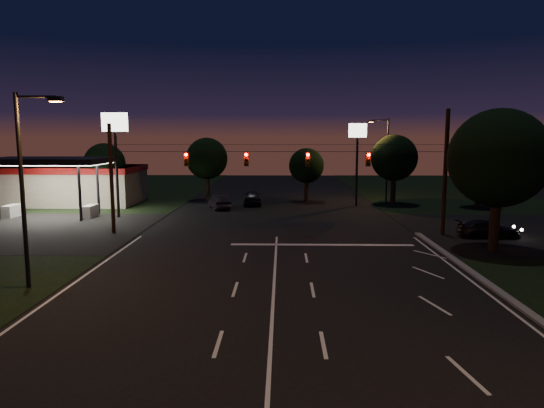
{
  "coord_description": "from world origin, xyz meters",
  "views": [
    {
      "loc": [
        0.38,
        -19.72,
        7.01
      ],
      "look_at": [
        -0.24,
        9.34,
        3.0
      ],
      "focal_mm": 32.0,
      "sensor_mm": 36.0,
      "label": 1
    }
  ],
  "objects_px": {
    "car_oncoming_b": "(219,202)",
    "utility_pole_right": "(442,235)",
    "tree_right_near": "(498,159)",
    "car_cross": "(489,229)",
    "car_oncoming_a": "(252,197)"
  },
  "relations": [
    {
      "from": "utility_pole_right",
      "to": "tree_right_near",
      "type": "xyz_separation_m",
      "value": [
        1.53,
        -4.83,
        5.68
      ]
    },
    {
      "from": "utility_pole_right",
      "to": "car_oncoming_b",
      "type": "bearing_deg",
      "value": 145.07
    },
    {
      "from": "car_oncoming_a",
      "to": "car_oncoming_b",
      "type": "distance_m",
      "value": 4.35
    },
    {
      "from": "car_oncoming_b",
      "to": "utility_pole_right",
      "type": "bearing_deg",
      "value": 125.18
    },
    {
      "from": "car_oncoming_b",
      "to": "tree_right_near",
      "type": "bearing_deg",
      "value": 118.35
    },
    {
      "from": "car_oncoming_b",
      "to": "car_cross",
      "type": "distance_m",
      "value": 24.71
    },
    {
      "from": "utility_pole_right",
      "to": "car_cross",
      "type": "distance_m",
      "value": 3.11
    },
    {
      "from": "tree_right_near",
      "to": "car_oncoming_b",
      "type": "height_order",
      "value": "tree_right_near"
    },
    {
      "from": "utility_pole_right",
      "to": "car_oncoming_b",
      "type": "height_order",
      "value": "utility_pole_right"
    },
    {
      "from": "car_cross",
      "to": "car_oncoming_a",
      "type": "bearing_deg",
      "value": 48.11
    },
    {
      "from": "utility_pole_right",
      "to": "car_cross",
      "type": "xyz_separation_m",
      "value": [
        2.89,
        -0.97,
        0.62
      ]
    },
    {
      "from": "tree_right_near",
      "to": "car_cross",
      "type": "distance_m",
      "value": 6.51
    },
    {
      "from": "utility_pole_right",
      "to": "car_cross",
      "type": "relative_size",
      "value": 2.12
    },
    {
      "from": "car_oncoming_a",
      "to": "car_oncoming_b",
      "type": "bearing_deg",
      "value": 40.54
    },
    {
      "from": "tree_right_near",
      "to": "car_oncoming_a",
      "type": "distance_m",
      "value": 26.51
    }
  ]
}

